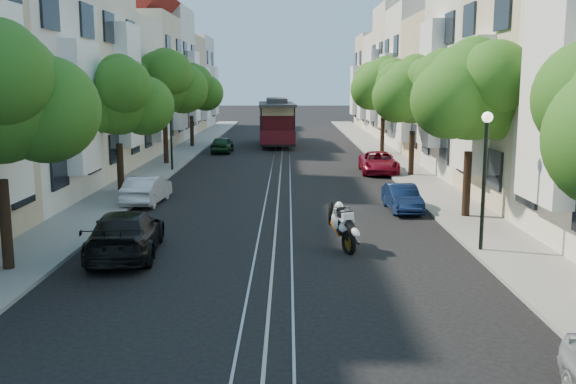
{
  "coord_description": "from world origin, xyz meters",
  "views": [
    {
      "loc": [
        0.44,
        -14.91,
        5.14
      ],
      "look_at": [
        0.44,
        5.33,
        1.66
      ],
      "focal_mm": 40.0,
      "sensor_mm": 36.0,
      "label": 1
    }
  ],
  "objects_px": {
    "tree_e_b": "(473,93)",
    "parked_car_w_mid": "(147,190)",
    "tree_w_c": "(165,83)",
    "parked_car_e_mid": "(402,198)",
    "cable_car": "(277,120)",
    "tree_w_b": "(118,99)",
    "lamp_east": "(485,160)",
    "tree_e_c": "(415,92)",
    "sportbike_rider": "(341,223)",
    "parked_car_e_far": "(379,163)",
    "parked_car_w_near": "(126,233)",
    "tree_w_d": "(192,89)",
    "lamp_west": "(171,122)",
    "tree_e_d": "(385,86)",
    "parked_car_w_far": "(222,144)"
  },
  "relations": [
    {
      "from": "tree_e_b",
      "to": "parked_car_w_mid",
      "type": "height_order",
      "value": "tree_e_b"
    },
    {
      "from": "tree_w_c",
      "to": "parked_car_e_mid",
      "type": "height_order",
      "value": "tree_w_c"
    },
    {
      "from": "tree_e_b",
      "to": "cable_car",
      "type": "xyz_separation_m",
      "value": [
        -7.76,
        28.67,
        -2.66
      ]
    },
    {
      "from": "tree_w_b",
      "to": "cable_car",
      "type": "bearing_deg",
      "value": 74.33
    },
    {
      "from": "lamp_east",
      "to": "cable_car",
      "type": "relative_size",
      "value": 0.45
    },
    {
      "from": "tree_e_c",
      "to": "lamp_east",
      "type": "distance_m",
      "value": 16.1
    },
    {
      "from": "parked_car_e_mid",
      "to": "parked_car_w_mid",
      "type": "bearing_deg",
      "value": 168.88
    },
    {
      "from": "tree_w_b",
      "to": "sportbike_rider",
      "type": "distance_m",
      "value": 13.72
    },
    {
      "from": "parked_car_e_far",
      "to": "parked_car_w_near",
      "type": "distance_m",
      "value": 20.26
    },
    {
      "from": "tree_e_c",
      "to": "tree_w_d",
      "type": "xyz_separation_m",
      "value": [
        -14.4,
        16.0,
        0.0
      ]
    },
    {
      "from": "lamp_east",
      "to": "lamp_west",
      "type": "distance_m",
      "value": 21.97
    },
    {
      "from": "tree_e_d",
      "to": "tree_w_b",
      "type": "bearing_deg",
      "value": -130.27
    },
    {
      "from": "tree_e_b",
      "to": "tree_e_d",
      "type": "relative_size",
      "value": 0.98
    },
    {
      "from": "tree_w_b",
      "to": "cable_car",
      "type": "height_order",
      "value": "tree_w_b"
    },
    {
      "from": "sportbike_rider",
      "to": "cable_car",
      "type": "relative_size",
      "value": 0.22
    },
    {
      "from": "tree_w_d",
      "to": "tree_w_b",
      "type": "bearing_deg",
      "value": -90.0
    },
    {
      "from": "sportbike_rider",
      "to": "tree_e_c",
      "type": "bearing_deg",
      "value": 50.68
    },
    {
      "from": "tree_e_d",
      "to": "sportbike_rider",
      "type": "bearing_deg",
      "value": -101.03
    },
    {
      "from": "tree_w_d",
      "to": "parked_car_e_mid",
      "type": "distance_m",
      "value": 28.54
    },
    {
      "from": "tree_e_d",
      "to": "parked_car_e_far",
      "type": "bearing_deg",
      "value": -99.76
    },
    {
      "from": "tree_w_b",
      "to": "parked_car_w_mid",
      "type": "bearing_deg",
      "value": -50.77
    },
    {
      "from": "tree_e_b",
      "to": "cable_car",
      "type": "relative_size",
      "value": 0.72
    },
    {
      "from": "lamp_west",
      "to": "parked_car_w_near",
      "type": "distance_m",
      "value": 18.52
    },
    {
      "from": "tree_w_c",
      "to": "tree_w_d",
      "type": "bearing_deg",
      "value": 90.0
    },
    {
      "from": "tree_w_c",
      "to": "cable_car",
      "type": "bearing_deg",
      "value": 62.34
    },
    {
      "from": "tree_w_b",
      "to": "sportbike_rider",
      "type": "bearing_deg",
      "value": -45.85
    },
    {
      "from": "cable_car",
      "to": "parked_car_w_far",
      "type": "distance_m",
      "value": 6.98
    },
    {
      "from": "parked_car_e_far",
      "to": "parked_car_w_mid",
      "type": "bearing_deg",
      "value": -138.59
    },
    {
      "from": "lamp_west",
      "to": "parked_car_w_near",
      "type": "relative_size",
      "value": 0.88
    },
    {
      "from": "cable_car",
      "to": "parked_car_e_mid",
      "type": "bearing_deg",
      "value": -80.89
    },
    {
      "from": "tree_e_c",
      "to": "parked_car_e_mid",
      "type": "bearing_deg",
      "value": -103.15
    },
    {
      "from": "tree_e_c",
      "to": "parked_car_w_mid",
      "type": "xyz_separation_m",
      "value": [
        -12.86,
        -7.89,
        -4.0
      ]
    },
    {
      "from": "tree_w_b",
      "to": "parked_car_e_far",
      "type": "bearing_deg",
      "value": 29.96
    },
    {
      "from": "parked_car_w_mid",
      "to": "parked_car_e_far",
      "type": "bearing_deg",
      "value": -136.48
    },
    {
      "from": "tree_w_b",
      "to": "lamp_east",
      "type": "distance_m",
      "value": 16.81
    },
    {
      "from": "tree_e_d",
      "to": "parked_car_e_far",
      "type": "distance_m",
      "value": 10.68
    },
    {
      "from": "tree_e_c",
      "to": "lamp_east",
      "type": "bearing_deg",
      "value": -93.44
    },
    {
      "from": "parked_car_w_near",
      "to": "parked_car_w_mid",
      "type": "xyz_separation_m",
      "value": [
        -1.2,
        8.38,
        -0.08
      ]
    },
    {
      "from": "tree_e_d",
      "to": "lamp_west",
      "type": "xyz_separation_m",
      "value": [
        -13.56,
        -8.98,
        -2.02
      ]
    },
    {
      "from": "tree_w_c",
      "to": "parked_car_w_far",
      "type": "xyz_separation_m",
      "value": [
        2.74,
        7.06,
        -4.46
      ]
    },
    {
      "from": "tree_e_b",
      "to": "lamp_east",
      "type": "relative_size",
      "value": 1.61
    },
    {
      "from": "parked_car_e_mid",
      "to": "cable_car",
      "type": "bearing_deg",
      "value": 98.97
    },
    {
      "from": "tree_w_b",
      "to": "lamp_east",
      "type": "height_order",
      "value": "tree_w_b"
    },
    {
      "from": "tree_w_d",
      "to": "lamp_west",
      "type": "bearing_deg",
      "value": -86.56
    },
    {
      "from": "tree_e_b",
      "to": "tree_e_c",
      "type": "bearing_deg",
      "value": 90.0
    },
    {
      "from": "tree_w_c",
      "to": "parked_car_w_near",
      "type": "distance_m",
      "value": 21.89
    },
    {
      "from": "tree_e_c",
      "to": "parked_car_e_far",
      "type": "xyz_separation_m",
      "value": [
        -1.66,
        1.34,
        -3.99
      ]
    },
    {
      "from": "sportbike_rider",
      "to": "parked_car_w_mid",
      "type": "distance_m",
      "value": 10.83
    },
    {
      "from": "tree_w_b",
      "to": "parked_car_e_far",
      "type": "relative_size",
      "value": 1.42
    },
    {
      "from": "parked_car_e_mid",
      "to": "parked_car_e_far",
      "type": "distance_m",
      "value": 10.84
    }
  ]
}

